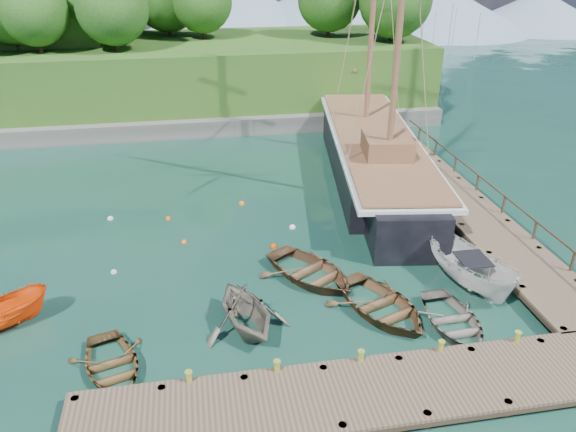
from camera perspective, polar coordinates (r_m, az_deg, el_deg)
name	(u,v)px	position (r m, az deg, el deg)	size (l,w,h in m)	color
ground	(282,298)	(24.57, -0.66, -8.34)	(160.00, 160.00, 0.00)	#13382B
dock_near	(372,393)	(19.82, 8.57, -17.31)	(20.00, 3.20, 1.10)	#4E3A2C
dock_east	(460,202)	(33.54, 17.03, 1.40)	(3.20, 24.00, 1.10)	#4E3A2C
bollard_0	(191,395)	(20.43, -9.84, -17.47)	(0.26, 0.26, 0.45)	olive
bollard_1	(277,384)	(20.54, -1.10, -16.70)	(0.26, 0.26, 0.45)	olive
bollard_2	(360,374)	(21.08, 7.29, -15.59)	(0.26, 0.26, 0.45)	olive
bollard_3	(438,364)	(22.01, 15.03, -14.28)	(0.26, 0.26, 0.45)	olive
bollard_4	(514,354)	(23.30, 21.93, -12.88)	(0.26, 0.26, 0.45)	olive
rowboat_0	(113,372)	(21.92, -17.37, -14.87)	(2.78, 3.89, 0.80)	brown
rowboat_1	(246,329)	(22.92, -4.26, -11.38)	(3.50, 4.05, 2.13)	#6B6456
rowboat_2	(381,313)	(24.02, 9.41, -9.70)	(3.46, 4.84, 1.00)	brown
rowboat_3	(452,327)	(23.88, 16.33, -10.80)	(2.94, 4.12, 0.85)	#6C645B
rowboat_4	(310,279)	(25.87, 2.29, -6.37)	(3.46, 4.84, 1.00)	brown
motorboat_orange	(1,329)	(25.60, -27.10, -10.14)	(1.48, 3.94, 1.52)	#EF4909
cabin_boat_white	(468,286)	(26.60, 17.86, -6.80)	(1.94, 5.17, 2.00)	silver
schooner	(374,159)	(36.65, 8.77, 5.71)	(8.17, 28.39, 21.03)	black
mooring_buoy_0	(114,273)	(27.50, -17.27, -5.52)	(0.30, 0.30, 0.30)	silver
mooring_buoy_1	(184,243)	(29.21, -10.50, -2.67)	(0.29, 0.29, 0.29)	orange
mooring_buoy_2	(273,247)	(28.33, -1.49, -3.18)	(0.35, 0.35, 0.35)	#F73000
mooring_buoy_3	(292,228)	(30.13, 0.44, -1.22)	(0.36, 0.36, 0.36)	white
mooring_buoy_4	(168,219)	(31.74, -12.07, -0.33)	(0.31, 0.31, 0.31)	#DB5B0A
mooring_buoy_5	(242,204)	(32.88, -4.72, 1.20)	(0.36, 0.36, 0.36)	orange
mooring_buoy_6	(110,219)	(32.57, -17.59, -0.31)	(0.34, 0.34, 0.34)	silver
headland	(70,48)	(52.82, -21.24, 15.66)	(51.00, 19.31, 12.90)	#474744
distant_ridge	(233,7)	(90.70, -5.56, 20.42)	(117.00, 40.00, 10.00)	#728CA5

